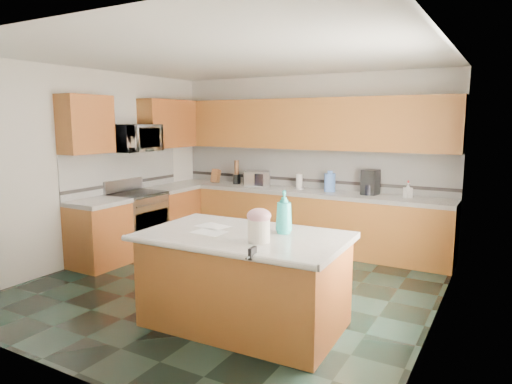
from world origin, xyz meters
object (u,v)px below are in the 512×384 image
Objects in this scene: soap_bottle_island at (284,212)px; knife_block at (216,176)px; island_base at (244,282)px; coffee_maker at (370,182)px; treat_jar at (259,231)px; toaster_oven at (257,179)px; island_top at (244,237)px.

knife_block is (-2.64, 2.68, -0.09)m from soap_bottle_island.
coffee_maker reaches higher than island_base.
island_base is 3.01m from coffee_maker.
treat_jar is 3.55m from toaster_oven.
island_base is 3.75m from knife_block.
toaster_oven is at bearing 115.34° from island_top.
toaster_oven is (-1.76, 3.08, 0.02)m from treat_jar.
island_top is (-0.00, 0.00, 0.46)m from island_base.
knife_block is 2.72m from coffee_maker.
island_top is 4.68× the size of soap_bottle_island.
knife_block is at bearing 126.82° from island_base.
soap_bottle_island is at bearing -49.25° from knife_block.
island_top is at bearing -54.99° from knife_block.
island_top is at bearing 177.99° from island_base.
knife_block is at bearing -173.42° from coffee_maker.
coffee_maker reaches higher than knife_block.
treat_jar is 4.03m from knife_block.
knife_block is 0.63× the size of coffee_maker.
knife_block is at bearing 114.94° from treat_jar.
coffee_maker is (0.40, 2.91, 0.67)m from island_base.
treat_jar is 0.56× the size of coffee_maker.
island_base is 0.79m from soap_bottle_island.
soap_bottle_island reaches higher than island_top.
island_base is 4.44× the size of soap_bottle_island.
island_top is 5.31× the size of coffee_maker.
island_top is at bearing 128.57° from treat_jar.
treat_jar is 0.89× the size of knife_block.
knife_block is (-2.59, 3.08, 0.01)m from treat_jar.
treat_jar is at bearing -38.31° from island_base.
knife_block is (-2.32, 2.88, 0.15)m from island_top.
soap_bottle_island reaches higher than toaster_oven.
island_base is at bearing -54.99° from knife_block.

